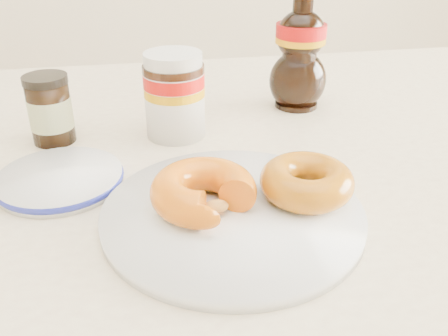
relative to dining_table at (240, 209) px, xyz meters
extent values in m
cube|color=#FCECC0|center=(0.00, 0.00, 0.06)|extent=(1.40, 0.90, 0.04)
cylinder|color=#C6B28C|center=(0.62, 0.37, -0.31)|extent=(0.06, 0.06, 0.71)
cylinder|color=white|center=(-0.04, -0.14, 0.09)|extent=(0.27, 0.27, 0.01)
torus|color=white|center=(-0.04, -0.14, 0.09)|extent=(0.27, 0.27, 0.01)
torus|color=orange|center=(-0.07, -0.13, 0.12)|extent=(0.14, 0.14, 0.04)
torus|color=#A85B0A|center=(0.04, -0.13, 0.11)|extent=(0.12, 0.12, 0.04)
cylinder|color=white|center=(-0.08, 0.08, 0.13)|extent=(0.08, 0.08, 0.10)
cylinder|color=#990905|center=(-0.08, 0.08, 0.16)|extent=(0.08, 0.08, 0.02)
cylinder|color=#D89905|center=(-0.08, 0.08, 0.15)|extent=(0.08, 0.08, 0.01)
cylinder|color=black|center=(-0.08, 0.08, 0.18)|extent=(0.08, 0.08, 0.01)
cylinder|color=white|center=(-0.08, 0.08, 0.19)|extent=(0.08, 0.08, 0.02)
cylinder|color=black|center=(-0.24, 0.09, 0.13)|extent=(0.06, 0.06, 0.08)
cylinder|color=beige|center=(-0.24, 0.09, 0.13)|extent=(0.06, 0.06, 0.04)
cylinder|color=black|center=(-0.24, 0.09, 0.17)|extent=(0.06, 0.06, 0.01)
cylinder|color=white|center=(-0.22, -0.04, 0.09)|extent=(0.14, 0.14, 0.01)
torus|color=navy|center=(-0.22, -0.04, 0.09)|extent=(0.15, 0.15, 0.01)
camera|label=1|loc=(-0.12, -0.57, 0.38)|focal=40.00mm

